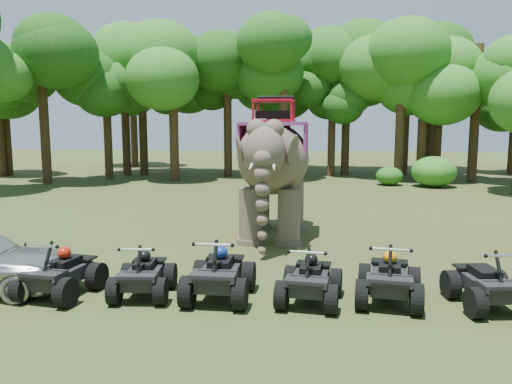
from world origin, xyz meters
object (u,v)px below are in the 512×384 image
Objects in this scene: atv_0 at (61,267)px; atv_5 at (488,277)px; elephant at (273,167)px; atv_2 at (219,267)px; atv_4 at (390,272)px; atv_1 at (143,269)px; atv_3 at (310,273)px.

atv_0 is 1.02× the size of atv_5.
elephant is 2.95× the size of atv_2.
atv_0 is 7.06m from atv_4.
elephant is at bearing 124.44° from atv_4.
atv_2 is at bearing -4.41° from atv_1.
atv_4 is at bearing 3.64° from atv_2.
atv_0 is at bearing -175.41° from atv_2.
elephant is 6.78m from atv_4.
atv_1 is at bearing 14.45° from atv_0.
atv_4 is at bearing 13.39° from atv_3.
atv_5 is (7.21, -0.01, 0.03)m from atv_1.
atv_2 is 1.08× the size of atv_5.
atv_2 is (3.47, 0.16, 0.04)m from atv_0.
atv_2 is at bearing 172.09° from atv_5.
atv_0 is 9.01m from atv_5.
atv_4 reaches higher than atv_1.
atv_4 reaches higher than atv_5.
atv_4 is (7.06, 0.26, 0.01)m from atv_0.
atv_4 is at bearing -62.38° from elephant.
atv_0 is 1.07× the size of atv_1.
elephant is 7.72m from atv_0.
atv_0 is at bearing -179.04° from atv_1.
elephant is 3.22× the size of atv_3.
atv_4 is 1.04× the size of atv_5.
atv_1 is 5.27m from atv_4.
atv_4 is at bearing 169.01° from atv_5.
atv_4 is (3.59, 0.10, -0.03)m from atv_2.
atv_3 is at bearing -5.13° from atv_1.
atv_4 is at bearing 11.38° from atv_0.
elephant reaches higher than atv_0.
atv_1 is (1.80, 0.16, -0.04)m from atv_0.
atv_5 is at bearing -49.48° from elephant.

